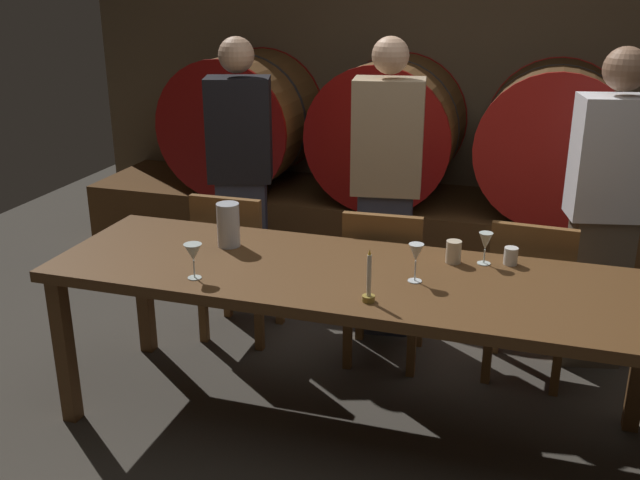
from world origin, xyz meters
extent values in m
plane|color=#3F3A33|center=(0.00, 0.00, 0.00)|extent=(7.99, 7.99, 0.00)
cube|color=brown|center=(0.00, 2.60, 1.21)|extent=(6.15, 0.24, 2.42)
cube|color=brown|center=(0.00, 2.05, 0.24)|extent=(5.53, 0.90, 0.47)
cylinder|color=brown|center=(-1.65, 2.05, 0.96)|extent=(0.97, 0.83, 0.97)
cylinder|color=maroon|center=(-1.65, 1.62, 0.96)|extent=(0.98, 0.03, 0.98)
cylinder|color=maroon|center=(-1.65, 2.48, 0.96)|extent=(0.98, 0.03, 0.98)
cylinder|color=#2D2D33|center=(-1.65, 2.05, 0.96)|extent=(0.97, 0.04, 0.97)
cylinder|color=brown|center=(-0.54, 2.05, 0.96)|extent=(0.97, 0.83, 0.97)
cylinder|color=maroon|center=(-0.54, 1.62, 0.96)|extent=(0.98, 0.03, 0.98)
cylinder|color=maroon|center=(-0.54, 2.48, 0.96)|extent=(0.98, 0.03, 0.98)
cylinder|color=#2D2D33|center=(-0.54, 2.05, 0.96)|extent=(0.97, 0.04, 0.97)
cylinder|color=#513319|center=(0.57, 2.05, 0.96)|extent=(0.97, 0.83, 0.97)
cylinder|color=#B21C16|center=(0.57, 1.62, 0.96)|extent=(0.98, 0.03, 0.98)
cylinder|color=#B21C16|center=(0.57, 2.48, 0.96)|extent=(0.98, 0.03, 0.98)
cylinder|color=#2D2D33|center=(0.57, 2.05, 0.96)|extent=(0.97, 0.04, 0.97)
cube|color=brown|center=(-0.24, -0.10, 0.75)|extent=(2.68, 0.83, 0.05)
cube|color=brown|center=(-1.50, -0.46, 0.36)|extent=(0.07, 0.07, 0.72)
cube|color=brown|center=(-1.50, 0.25, 0.36)|extent=(0.07, 0.07, 0.72)
cube|color=brown|center=(-1.08, 0.61, 0.44)|extent=(0.40, 0.40, 0.04)
cube|color=brown|center=(-1.07, 0.43, 0.67)|extent=(0.40, 0.04, 0.42)
cube|color=brown|center=(-0.91, 0.79, 0.21)|extent=(0.04, 0.04, 0.42)
cube|color=brown|center=(-1.25, 0.78, 0.21)|extent=(0.04, 0.04, 0.42)
cube|color=brown|center=(-0.90, 0.45, 0.21)|extent=(0.04, 0.04, 0.42)
cube|color=brown|center=(-1.24, 0.44, 0.21)|extent=(0.04, 0.04, 0.42)
cube|color=brown|center=(-0.22, 0.58, 0.44)|extent=(0.42, 0.42, 0.04)
cube|color=brown|center=(-0.21, 0.40, 0.67)|extent=(0.40, 0.06, 0.42)
cube|color=brown|center=(-0.06, 0.76, 0.21)|extent=(0.05, 0.05, 0.42)
cube|color=brown|center=(-0.40, 0.74, 0.21)|extent=(0.05, 0.05, 0.42)
cube|color=brown|center=(-0.04, 0.42, 0.21)|extent=(0.05, 0.05, 0.42)
cube|color=brown|center=(-0.38, 0.40, 0.21)|extent=(0.05, 0.05, 0.42)
cube|color=brown|center=(0.52, 0.63, 0.44)|extent=(0.42, 0.42, 0.04)
cube|color=brown|center=(0.51, 0.45, 0.67)|extent=(0.40, 0.06, 0.42)
cube|color=brown|center=(0.70, 0.79, 0.21)|extent=(0.05, 0.05, 0.42)
cube|color=brown|center=(0.36, 0.81, 0.21)|extent=(0.05, 0.05, 0.42)
cube|color=brown|center=(0.68, 0.45, 0.21)|extent=(0.05, 0.05, 0.42)
cube|color=brown|center=(0.34, 0.47, 0.21)|extent=(0.05, 0.05, 0.42)
cube|color=#33384C|center=(-1.25, 1.04, 0.40)|extent=(0.35, 0.28, 0.80)
cube|color=black|center=(-1.25, 1.04, 1.11)|extent=(0.44, 0.34, 0.62)
sphere|color=#D8A884|center=(-1.25, 1.04, 1.55)|extent=(0.21, 0.21, 0.21)
cube|color=#33384C|center=(-0.31, 0.91, 0.42)|extent=(0.33, 0.24, 0.85)
cube|color=tan|center=(-0.31, 0.91, 1.16)|extent=(0.41, 0.29, 0.62)
sphere|color=#D8A884|center=(-0.31, 0.91, 1.59)|extent=(0.20, 0.20, 0.20)
cube|color=brown|center=(0.84, 0.87, 0.41)|extent=(0.34, 0.26, 0.82)
cube|color=silver|center=(0.84, 0.87, 1.13)|extent=(0.42, 0.32, 0.62)
sphere|color=#8C664C|center=(0.84, 0.87, 1.57)|extent=(0.21, 0.21, 0.21)
cylinder|color=olive|center=(-0.09, -0.37, 0.78)|extent=(0.05, 0.05, 0.02)
cylinder|color=#EDE5CC|center=(-0.09, -0.37, 0.88)|extent=(0.02, 0.02, 0.17)
cone|color=yellow|center=(-0.09, -0.37, 0.98)|extent=(0.01, 0.01, 0.02)
cylinder|color=silver|center=(-0.88, 0.04, 0.88)|extent=(0.11, 0.11, 0.21)
cylinder|color=silver|center=(-0.86, -0.37, 0.77)|extent=(0.06, 0.06, 0.00)
cylinder|color=silver|center=(-0.86, -0.37, 0.82)|extent=(0.01, 0.01, 0.08)
cone|color=silver|center=(-0.86, -0.37, 0.89)|extent=(0.08, 0.08, 0.07)
cylinder|color=white|center=(0.05, -0.12, 0.77)|extent=(0.06, 0.06, 0.00)
cylinder|color=white|center=(0.05, -0.12, 0.82)|extent=(0.01, 0.01, 0.09)
cone|color=white|center=(0.05, -0.12, 0.90)|extent=(0.06, 0.06, 0.07)
cylinder|color=silver|center=(0.31, 0.17, 0.77)|extent=(0.06, 0.06, 0.00)
cylinder|color=silver|center=(0.31, 0.17, 0.81)|extent=(0.01, 0.01, 0.06)
cone|color=silver|center=(0.31, 0.17, 0.88)|extent=(0.06, 0.06, 0.08)
cylinder|color=beige|center=(0.17, 0.14, 0.82)|extent=(0.07, 0.07, 0.10)
cylinder|color=white|center=(0.42, 0.20, 0.81)|extent=(0.06, 0.06, 0.08)
camera|label=1|loc=(0.51, -2.95, 2.00)|focal=41.08mm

